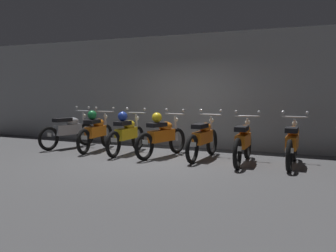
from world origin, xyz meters
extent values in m
plane|color=#4C4C4F|center=(0.00, 0.00, 0.00)|extent=(80.00, 80.00, 0.00)
cube|color=gray|center=(0.00, 2.54, 1.58)|extent=(16.00, 0.30, 3.17)
torus|color=black|center=(-2.90, 1.40, 0.33)|extent=(0.21, 0.66, 0.65)
torus|color=black|center=(-3.15, 0.13, 0.33)|extent=(0.21, 0.66, 0.65)
cube|color=#9EA0A8|center=(-3.02, 0.76, 0.52)|extent=(0.38, 0.86, 0.28)
ellipsoid|color=#9EA0A8|center=(-2.99, 0.92, 0.73)|extent=(0.34, 0.48, 0.22)
cube|color=black|center=(-3.06, 0.58, 0.80)|extent=(0.34, 0.56, 0.10)
cylinder|color=#B7BABF|center=(-2.92, 1.30, 1.02)|extent=(0.56, 0.14, 0.04)
sphere|color=#B7BABF|center=(-3.17, 1.35, 1.12)|extent=(0.07, 0.07, 0.07)
sphere|color=#B7BABF|center=(-2.66, 1.25, 1.12)|extent=(0.07, 0.07, 0.07)
cylinder|color=#B7BABF|center=(-2.91, 1.35, 0.65)|extent=(0.09, 0.17, 0.65)
sphere|color=silver|center=(-2.91, 1.35, 0.87)|extent=(0.12, 0.12, 0.12)
cube|color=white|center=(-3.14, 0.15, 0.43)|extent=(0.16, 0.04, 0.10)
torus|color=black|center=(-2.11, 1.32, 0.33)|extent=(0.18, 0.66, 0.65)
torus|color=black|center=(-1.92, 0.03, 0.33)|extent=(0.18, 0.66, 0.65)
cube|color=orange|center=(-2.01, 0.67, 0.52)|extent=(0.34, 0.85, 0.28)
ellipsoid|color=orange|center=(-2.04, 0.83, 0.73)|extent=(0.32, 0.47, 0.22)
cube|color=black|center=(-1.99, 0.49, 0.80)|extent=(0.31, 0.55, 0.10)
cylinder|color=#B7BABF|center=(-2.09, 1.21, 1.02)|extent=(0.56, 0.12, 0.04)
sphere|color=#B7BABF|center=(-2.35, 1.18, 1.12)|extent=(0.07, 0.07, 0.07)
sphere|color=#B7BABF|center=(-1.84, 1.25, 1.12)|extent=(0.07, 0.07, 0.07)
cylinder|color=#B7BABF|center=(-2.10, 1.26, 0.65)|extent=(0.08, 0.17, 0.65)
sphere|color=silver|center=(-2.10, 1.26, 0.87)|extent=(0.12, 0.12, 0.12)
cube|color=white|center=(-1.92, 0.06, 0.43)|extent=(0.16, 0.03, 0.10)
sphere|color=#197238|center=(-1.99, 0.49, 0.97)|extent=(0.24, 0.24, 0.24)
torus|color=black|center=(-1.04, 1.22, 0.33)|extent=(0.13, 0.65, 0.65)
torus|color=black|center=(-0.97, -0.07, 0.33)|extent=(0.13, 0.65, 0.65)
cube|color=gold|center=(-1.01, 0.58, 0.52)|extent=(0.27, 0.84, 0.28)
ellipsoid|color=gold|center=(-1.02, 0.73, 0.73)|extent=(0.28, 0.45, 0.22)
cube|color=black|center=(-1.00, 0.39, 0.80)|extent=(0.27, 0.53, 0.10)
cylinder|color=#B7BABF|center=(-1.04, 1.12, 1.02)|extent=(0.56, 0.07, 0.04)
sphere|color=#B7BABF|center=(-1.30, 1.11, 1.12)|extent=(0.07, 0.07, 0.07)
sphere|color=#B7BABF|center=(-0.78, 1.14, 1.12)|extent=(0.07, 0.07, 0.07)
cylinder|color=#B7BABF|center=(-1.04, 1.17, 0.65)|extent=(0.06, 0.16, 0.65)
sphere|color=silver|center=(-1.04, 1.17, 0.87)|extent=(0.12, 0.12, 0.12)
cube|color=white|center=(-0.97, -0.05, 0.43)|extent=(0.16, 0.02, 0.10)
sphere|color=#1E389E|center=(-1.00, 0.39, 0.97)|extent=(0.24, 0.24, 0.24)
torus|color=black|center=(0.12, 1.19, 0.33)|extent=(0.21, 0.66, 0.65)
torus|color=black|center=(-0.12, -0.08, 0.33)|extent=(0.21, 0.66, 0.65)
cube|color=orange|center=(0.00, 0.56, 0.52)|extent=(0.38, 0.86, 0.28)
ellipsoid|color=orange|center=(0.03, 0.71, 0.73)|extent=(0.34, 0.48, 0.22)
cube|color=black|center=(-0.03, 0.38, 0.80)|extent=(0.34, 0.56, 0.10)
cylinder|color=#B7BABF|center=(0.10, 1.09, 1.02)|extent=(0.56, 0.14, 0.04)
sphere|color=#B7BABF|center=(-0.15, 1.14, 1.12)|extent=(0.07, 0.07, 0.07)
sphere|color=#B7BABF|center=(0.36, 1.04, 1.12)|extent=(0.07, 0.07, 0.07)
cylinder|color=#B7BABF|center=(0.11, 1.14, 0.65)|extent=(0.09, 0.17, 0.65)
sphere|color=silver|center=(0.11, 1.14, 0.87)|extent=(0.12, 0.12, 0.12)
cube|color=white|center=(-0.12, -0.06, 0.43)|extent=(0.16, 0.04, 0.10)
sphere|color=gold|center=(-0.03, 0.38, 0.97)|extent=(0.24, 0.24, 0.24)
torus|color=black|center=(1.01, 1.34, 0.33)|extent=(0.09, 0.65, 0.65)
torus|color=black|center=(1.00, 0.04, 0.33)|extent=(0.09, 0.65, 0.65)
cube|color=orange|center=(1.01, 0.69, 0.52)|extent=(0.22, 0.83, 0.28)
ellipsoid|color=orange|center=(1.01, 0.84, 0.73)|extent=(0.26, 0.44, 0.22)
cube|color=black|center=(1.01, 0.50, 0.80)|extent=(0.24, 0.52, 0.10)
cylinder|color=#B7BABF|center=(1.01, 1.23, 1.02)|extent=(0.56, 0.04, 0.04)
sphere|color=#B7BABF|center=(0.75, 1.23, 1.12)|extent=(0.07, 0.07, 0.07)
sphere|color=#B7BABF|center=(1.27, 1.23, 1.12)|extent=(0.07, 0.07, 0.07)
cylinder|color=#B7BABF|center=(1.01, 1.28, 0.65)|extent=(0.06, 0.16, 0.65)
sphere|color=silver|center=(1.01, 1.28, 0.87)|extent=(0.12, 0.12, 0.12)
cube|color=white|center=(1.00, 0.06, 0.43)|extent=(0.16, 0.01, 0.10)
torus|color=black|center=(1.96, 1.14, 0.33)|extent=(0.15, 0.66, 0.65)
torus|color=black|center=(2.07, -0.16, 0.33)|extent=(0.15, 0.66, 0.65)
cube|color=orange|center=(2.01, 0.49, 0.52)|extent=(0.29, 0.85, 0.28)
ellipsoid|color=orange|center=(2.00, 0.65, 0.73)|extent=(0.30, 0.46, 0.22)
cube|color=black|center=(2.03, 0.31, 0.80)|extent=(0.29, 0.54, 0.10)
cylinder|color=#B7BABF|center=(1.97, 1.04, 1.02)|extent=(0.56, 0.09, 0.04)
sphere|color=#B7BABF|center=(1.71, 1.01, 1.12)|extent=(0.07, 0.07, 0.07)
sphere|color=#B7BABF|center=(2.22, 1.06, 1.12)|extent=(0.07, 0.07, 0.07)
cylinder|color=#B7BABF|center=(1.96, 1.09, 0.65)|extent=(0.07, 0.16, 0.65)
sphere|color=silver|center=(1.96, 1.09, 0.87)|extent=(0.12, 0.12, 0.12)
cube|color=white|center=(2.07, -0.13, 0.43)|extent=(0.16, 0.03, 0.10)
torus|color=black|center=(2.98, 1.34, 0.33)|extent=(0.13, 0.65, 0.65)
torus|color=black|center=(3.06, 0.05, 0.33)|extent=(0.13, 0.65, 0.65)
cube|color=orange|center=(3.02, 0.69, 0.52)|extent=(0.27, 0.84, 0.28)
ellipsoid|color=orange|center=(3.01, 0.85, 0.73)|extent=(0.29, 0.46, 0.22)
cube|color=black|center=(3.03, 0.51, 0.80)|extent=(0.27, 0.53, 0.10)
cylinder|color=#B7BABF|center=(2.99, 1.24, 1.02)|extent=(0.56, 0.07, 0.04)
sphere|color=#B7BABF|center=(2.73, 1.22, 1.12)|extent=(0.07, 0.07, 0.07)
sphere|color=#B7BABF|center=(3.25, 1.25, 1.12)|extent=(0.07, 0.07, 0.07)
cylinder|color=#B7BABF|center=(2.98, 1.29, 0.65)|extent=(0.07, 0.16, 0.65)
sphere|color=silver|center=(2.98, 1.29, 0.87)|extent=(0.12, 0.12, 0.12)
cube|color=white|center=(3.06, 0.07, 0.43)|extent=(0.16, 0.02, 0.10)
camera|label=1|loc=(4.21, -7.94, 1.62)|focal=42.29mm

